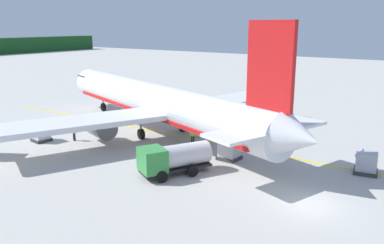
{
  "coord_description": "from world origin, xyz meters",
  "views": [
    {
      "loc": [
        -24.33,
        -7.64,
        11.6
      ],
      "look_at": [
        7.15,
        14.34,
        2.17
      ],
      "focal_mm": 37.37,
      "sensor_mm": 36.0,
      "label": 1
    }
  ],
  "objects_px": {
    "cargo_container_mid": "(41,133)",
    "cargo_container_far": "(366,163)",
    "crew_marshaller": "(193,134)",
    "crew_loader_left": "(74,132)",
    "service_truck_fuel": "(174,158)",
    "airliner_foreground": "(157,103)",
    "cargo_container_near": "(230,149)"
  },
  "relations": [
    {
      "from": "crew_marshaller",
      "to": "crew_loader_left",
      "type": "distance_m",
      "value": 12.16
    },
    {
      "from": "cargo_container_far",
      "to": "crew_marshaller",
      "type": "bearing_deg",
      "value": 94.97
    },
    {
      "from": "airliner_foreground",
      "to": "crew_loader_left",
      "type": "bearing_deg",
      "value": 143.89
    },
    {
      "from": "cargo_container_mid",
      "to": "cargo_container_far",
      "type": "distance_m",
      "value": 30.56
    },
    {
      "from": "crew_marshaller",
      "to": "cargo_container_mid",
      "type": "bearing_deg",
      "value": 121.17
    },
    {
      "from": "service_truck_fuel",
      "to": "crew_marshaller",
      "type": "xyz_separation_m",
      "value": [
        7.59,
        3.48,
        -0.38
      ]
    },
    {
      "from": "cargo_container_near",
      "to": "cargo_container_mid",
      "type": "height_order",
      "value": "cargo_container_near"
    },
    {
      "from": "crew_marshaller",
      "to": "crew_loader_left",
      "type": "relative_size",
      "value": 1.07
    },
    {
      "from": "cargo_container_mid",
      "to": "crew_loader_left",
      "type": "bearing_deg",
      "value": -51.89
    },
    {
      "from": "airliner_foreground",
      "to": "crew_marshaller",
      "type": "xyz_separation_m",
      "value": [
        -1.15,
        -5.43,
        -2.38
      ]
    },
    {
      "from": "service_truck_fuel",
      "to": "cargo_container_far",
      "type": "distance_m",
      "value": 15.29
    },
    {
      "from": "cargo_container_near",
      "to": "crew_loader_left",
      "type": "height_order",
      "value": "cargo_container_near"
    },
    {
      "from": "cargo_container_mid",
      "to": "crew_loader_left",
      "type": "height_order",
      "value": "cargo_container_mid"
    },
    {
      "from": "cargo_container_near",
      "to": "crew_marshaller",
      "type": "distance_m",
      "value": 5.63
    },
    {
      "from": "crew_marshaller",
      "to": "service_truck_fuel",
      "type": "bearing_deg",
      "value": -155.38
    },
    {
      "from": "cargo_container_near",
      "to": "cargo_container_mid",
      "type": "distance_m",
      "value": 19.49
    },
    {
      "from": "airliner_foreground",
      "to": "service_truck_fuel",
      "type": "distance_m",
      "value": 12.64
    },
    {
      "from": "service_truck_fuel",
      "to": "airliner_foreground",
      "type": "bearing_deg",
      "value": 45.52
    },
    {
      "from": "airliner_foreground",
      "to": "cargo_container_mid",
      "type": "bearing_deg",
      "value": 139.57
    },
    {
      "from": "cargo_container_far",
      "to": "crew_loader_left",
      "type": "relative_size",
      "value": 1.27
    },
    {
      "from": "service_truck_fuel",
      "to": "cargo_container_far",
      "type": "bearing_deg",
      "value": -54.07
    },
    {
      "from": "cargo_container_near",
      "to": "crew_loader_left",
      "type": "distance_m",
      "value": 16.4
    },
    {
      "from": "service_truck_fuel",
      "to": "crew_marshaller",
      "type": "relative_size",
      "value": 3.49
    },
    {
      "from": "airliner_foreground",
      "to": "crew_loader_left",
      "type": "distance_m",
      "value": 9.12
    },
    {
      "from": "service_truck_fuel",
      "to": "cargo_container_far",
      "type": "xyz_separation_m",
      "value": [
        8.97,
        -12.38,
        -0.52
      ]
    },
    {
      "from": "crew_marshaller",
      "to": "cargo_container_near",
      "type": "bearing_deg",
      "value": -110.01
    },
    {
      "from": "service_truck_fuel",
      "to": "crew_loader_left",
      "type": "height_order",
      "value": "service_truck_fuel"
    },
    {
      "from": "service_truck_fuel",
      "to": "crew_loader_left",
      "type": "distance_m",
      "value": 14.18
    },
    {
      "from": "service_truck_fuel",
      "to": "cargo_container_mid",
      "type": "height_order",
      "value": "service_truck_fuel"
    },
    {
      "from": "cargo_container_near",
      "to": "service_truck_fuel",
      "type": "bearing_deg",
      "value": 162.21
    },
    {
      "from": "airliner_foreground",
      "to": "cargo_container_near",
      "type": "distance_m",
      "value": 11.41
    },
    {
      "from": "airliner_foreground",
      "to": "cargo_container_mid",
      "type": "height_order",
      "value": "airliner_foreground"
    }
  ]
}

